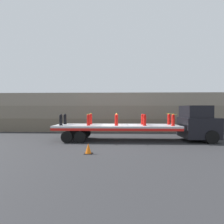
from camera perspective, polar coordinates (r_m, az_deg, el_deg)
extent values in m
plane|color=#2D2D30|center=(14.79, 1.45, -9.23)|extent=(120.00, 120.00, 0.00)
cube|color=#665B4C|center=(21.04, 1.58, -4.08)|extent=(60.00, 3.00, 1.49)
cube|color=#756B5B|center=(21.11, 1.59, -0.02)|extent=(60.00, 3.00, 1.49)
cube|color=gray|center=(21.28, 1.59, 4.00)|extent=(60.00, 3.00, 1.49)
cube|color=black|center=(16.06, 26.30, -4.54)|extent=(2.63, 2.57, 1.65)
cube|color=black|center=(15.88, 25.48, 0.13)|extent=(1.84, 2.37, 0.97)
cube|color=black|center=(16.34, 28.63, -3.30)|extent=(1.05, 2.27, 0.92)
cylinder|color=black|center=(15.24, 29.79, -7.12)|extent=(1.03, 0.28, 1.03)
cylinder|color=black|center=(17.42, 26.00, -6.06)|extent=(1.03, 0.28, 1.03)
cube|color=#B2B2B7|center=(14.62, 1.45, -4.53)|extent=(10.21, 2.55, 0.15)
cube|color=red|center=(13.41, 1.41, -5.79)|extent=(10.21, 0.08, 0.20)
cube|color=red|center=(15.86, 1.49, -4.71)|extent=(10.21, 0.08, 0.20)
cylinder|color=black|center=(13.87, -10.39, -8.06)|extent=(0.90, 0.30, 0.90)
cylinder|color=black|center=(16.14, -8.61, -6.75)|extent=(0.90, 0.30, 0.90)
cylinder|color=black|center=(14.12, -14.48, -7.91)|extent=(0.90, 0.30, 0.90)
cylinder|color=black|center=(16.36, -12.15, -6.66)|extent=(0.90, 0.30, 0.90)
cylinder|color=black|center=(14.79, -16.35, -4.17)|extent=(0.32, 0.32, 0.03)
cylinder|color=black|center=(14.76, -16.36, -2.78)|extent=(0.26, 0.26, 0.75)
sphere|color=black|center=(14.74, -16.37, -1.11)|extent=(0.24, 0.24, 0.24)
cylinder|color=black|center=(14.58, -16.59, -2.47)|extent=(0.12, 0.11, 0.12)
cylinder|color=black|center=(14.93, -16.14, -2.39)|extent=(0.12, 0.11, 0.12)
cylinder|color=black|center=(15.86, -15.08, -3.80)|extent=(0.32, 0.32, 0.03)
cylinder|color=black|center=(15.83, -15.09, -2.51)|extent=(0.26, 0.26, 0.75)
sphere|color=black|center=(15.81, -15.10, -0.95)|extent=(0.24, 0.24, 0.24)
cylinder|color=black|center=(15.65, -15.29, -2.22)|extent=(0.12, 0.11, 0.12)
cylinder|color=black|center=(16.00, -14.90, -2.14)|extent=(0.12, 0.11, 0.12)
cylinder|color=red|center=(14.25, -7.69, -4.33)|extent=(0.32, 0.32, 0.03)
cylinder|color=red|center=(14.22, -7.69, -2.89)|extent=(0.26, 0.26, 0.75)
sphere|color=red|center=(14.20, -7.70, -1.16)|extent=(0.24, 0.24, 0.24)
cylinder|color=red|center=(14.04, -7.82, -2.57)|extent=(0.12, 0.11, 0.12)
cylinder|color=red|center=(14.39, -7.57, -2.48)|extent=(0.12, 0.11, 0.12)
cylinder|color=red|center=(15.35, -6.99, -3.93)|extent=(0.32, 0.32, 0.03)
cylinder|color=red|center=(15.32, -7.00, -2.59)|extent=(0.26, 0.26, 0.75)
sphere|color=red|center=(15.30, -7.00, -0.99)|extent=(0.24, 0.24, 0.24)
cylinder|color=red|center=(15.14, -7.10, -2.30)|extent=(0.12, 0.11, 0.12)
cylinder|color=red|center=(15.50, -6.89, -2.22)|extent=(0.12, 0.11, 0.12)
cylinder|color=red|center=(14.05, 1.44, -4.40)|extent=(0.32, 0.32, 0.03)
cylinder|color=red|center=(14.02, 1.44, -2.94)|extent=(0.26, 0.26, 0.75)
sphere|color=red|center=(14.00, 1.44, -1.18)|extent=(0.24, 0.24, 0.24)
cylinder|color=red|center=(13.84, 1.43, -2.62)|extent=(0.12, 0.11, 0.12)
cylinder|color=red|center=(14.20, 1.44, -2.52)|extent=(0.12, 0.11, 0.12)
cylinder|color=red|center=(15.17, 1.47, -3.99)|extent=(0.32, 0.32, 0.03)
cylinder|color=red|center=(15.14, 1.47, -2.63)|extent=(0.26, 0.26, 0.75)
sphere|color=red|center=(15.12, 1.47, -1.01)|extent=(0.24, 0.24, 0.24)
cylinder|color=red|center=(14.95, 1.46, -2.33)|extent=(0.12, 0.11, 0.12)
cylinder|color=red|center=(15.32, 1.47, -2.25)|extent=(0.12, 0.11, 0.12)
cylinder|color=red|center=(14.22, 10.58, -4.35)|extent=(0.32, 0.32, 0.03)
cylinder|color=red|center=(14.19, 10.59, -2.91)|extent=(0.26, 0.26, 0.75)
sphere|color=red|center=(14.16, 10.59, -1.17)|extent=(0.24, 0.24, 0.24)
cylinder|color=red|center=(14.00, 10.70, -2.59)|extent=(0.12, 0.11, 0.12)
cylinder|color=red|center=(14.36, 10.48, -2.50)|extent=(0.12, 0.11, 0.12)
cylinder|color=red|center=(15.32, 9.95, -3.95)|extent=(0.32, 0.32, 0.03)
cylinder|color=red|center=(15.29, 9.95, -2.61)|extent=(0.26, 0.26, 0.75)
sphere|color=red|center=(15.27, 9.96, -1.00)|extent=(0.24, 0.24, 0.24)
cylinder|color=red|center=(15.11, 10.05, -2.32)|extent=(0.12, 0.11, 0.12)
cylinder|color=red|center=(15.47, 9.86, -2.23)|extent=(0.12, 0.11, 0.12)
cylinder|color=red|center=(14.73, 19.31, -4.21)|extent=(0.32, 0.32, 0.03)
cylinder|color=red|center=(14.70, 19.31, -2.81)|extent=(0.26, 0.26, 0.75)
sphere|color=red|center=(14.67, 19.33, -1.14)|extent=(0.24, 0.24, 0.24)
cylinder|color=red|center=(14.52, 19.53, -2.51)|extent=(0.12, 0.11, 0.12)
cylinder|color=red|center=(14.86, 19.11, -2.42)|extent=(0.12, 0.11, 0.12)
cylinder|color=red|center=(15.79, 18.09, -3.84)|extent=(0.32, 0.32, 0.03)
cylinder|color=red|center=(15.77, 18.09, -2.54)|extent=(0.26, 0.26, 0.75)
sphere|color=red|center=(15.75, 18.10, -0.98)|extent=(0.24, 0.24, 0.24)
cylinder|color=red|center=(15.59, 18.28, -2.25)|extent=(0.12, 0.11, 0.12)
cylinder|color=red|center=(15.94, 17.91, -2.17)|extent=(0.12, 0.11, 0.12)
cube|color=yellow|center=(14.74, -7.34, -0.58)|extent=(0.05, 2.75, 0.01)
cube|color=yellow|center=(14.55, 1.45, -0.59)|extent=(0.05, 2.75, 0.01)
cube|color=yellow|center=(15.20, 18.70, -0.58)|extent=(0.05, 2.75, 0.01)
cube|color=black|center=(10.68, -7.75, -13.25)|extent=(0.47, 0.47, 0.03)
cone|color=orange|center=(10.61, -7.75, -11.66)|extent=(0.36, 0.36, 0.58)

